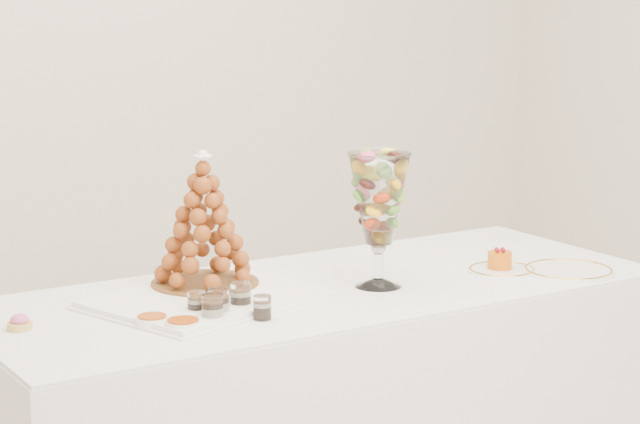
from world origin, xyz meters
TOP-DOWN VIEW (x-y plane):
  - buffet_table at (0.03, 0.16)m, footprint 2.01×0.85m
  - lace_tray at (-0.32, 0.19)m, footprint 0.69×0.60m
  - macaron_vase at (0.17, 0.09)m, footprint 0.18×0.18m
  - cake_plate at (0.59, 0.04)m, footprint 0.20×0.20m
  - spare_plate at (0.75, -0.06)m, footprint 0.27×0.27m
  - pink_tart at (-0.84, 0.18)m, footprint 0.06×0.06m
  - verrine_a at (-0.40, 0.07)m, footprint 0.05×0.05m
  - verrine_b at (-0.36, 0.03)m, footprint 0.06×0.06m
  - verrine_c at (-0.28, 0.06)m, footprint 0.06×0.06m
  - verrine_d at (-0.40, -0.01)m, footprint 0.06×0.06m
  - verrine_e at (-0.27, -0.05)m, footprint 0.06×0.06m
  - ramekin_back at (-0.54, 0.04)m, footprint 0.08×0.08m
  - ramekin_front at (-0.49, -0.04)m, footprint 0.09×0.09m
  - croquembouche at (-0.27, 0.30)m, footprint 0.30×0.30m
  - mousse_cake at (0.59, 0.05)m, footprint 0.07×0.07m

SIDE VIEW (x-z plane):
  - buffet_table at x=0.03m, z-range 0.00..0.75m
  - cake_plate at x=0.59m, z-range 0.75..0.76m
  - spare_plate at x=0.75m, z-range 0.75..0.77m
  - lace_tray at x=-0.32m, z-range 0.75..0.77m
  - ramekin_back at x=-0.54m, z-range 0.75..0.78m
  - ramekin_front at x=-0.49m, z-range 0.75..0.78m
  - pink_tart at x=-0.84m, z-range 0.75..0.79m
  - verrine_e at x=-0.27m, z-range 0.75..0.82m
  - verrine_a at x=-0.40m, z-range 0.75..0.82m
  - mousse_cake at x=0.59m, z-range 0.76..0.82m
  - verrine_c at x=-0.28m, z-range 0.75..0.83m
  - verrine_d at x=-0.40m, z-range 0.75..0.83m
  - verrine_b at x=-0.36m, z-range 0.75..0.83m
  - croquembouche at x=-0.27m, z-range 0.77..1.15m
  - macaron_vase at x=0.17m, z-range 0.81..1.20m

